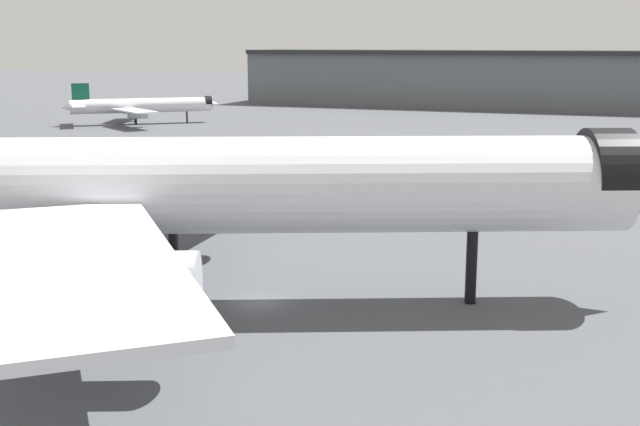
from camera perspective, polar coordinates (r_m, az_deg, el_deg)
ground at (r=60.56m, az=-4.53°, el=-6.38°), size 900.00×900.00×0.00m
airliner_near_gate at (r=58.15m, az=-8.49°, el=1.81°), size 68.43×60.99×20.21m
airliner_far_taxiway at (r=197.34m, az=-12.65°, el=7.47°), size 33.90×30.37×9.88m
terminal_building at (r=245.30m, az=21.27°, el=8.81°), size 225.48×49.83×32.09m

